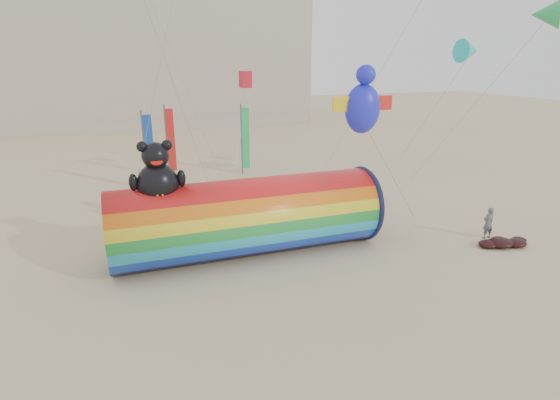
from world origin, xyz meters
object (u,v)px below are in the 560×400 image
object	(u,v)px
hotel_building	(58,41)
kite_handler	(488,223)
fabric_bundle	(504,242)
windsock_assembly	(248,215)

from	to	relation	value
hotel_building	kite_handler	bearing A→B (deg)	-64.29
kite_handler	fabric_bundle	world-z (taller)	kite_handler
windsock_assembly	fabric_bundle	bearing A→B (deg)	-16.29
kite_handler	hotel_building	bearing A→B (deg)	-63.17
kite_handler	fabric_bundle	size ratio (longest dim) A/B	0.60
hotel_building	fabric_bundle	xyz separation A→B (m)	(22.43, -47.49, -10.14)
kite_handler	fabric_bundle	distance (m)	1.17
hotel_building	windsock_assembly	bearing A→B (deg)	-75.90
hotel_building	kite_handler	world-z (taller)	hotel_building
hotel_building	windsock_assembly	xyz separation A→B (m)	(11.10, -44.18, -8.53)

